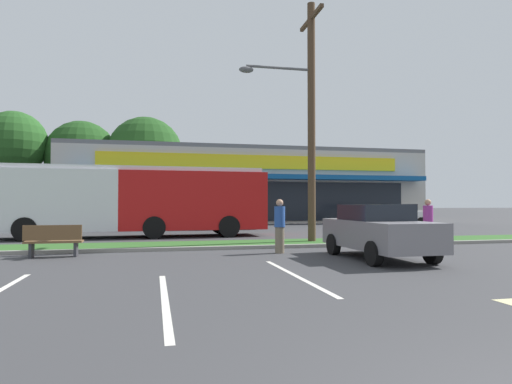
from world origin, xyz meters
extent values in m
cube|color=#2D5B23|center=(0.00, 14.00, 0.06)|extent=(56.00, 2.20, 0.12)
cube|color=gray|center=(0.00, 12.78, 0.06)|extent=(56.00, 0.24, 0.12)
cube|color=silver|center=(-2.71, 5.29, 0.00)|extent=(0.12, 4.80, 0.01)
cube|color=silver|center=(0.13, 7.07, 0.00)|extent=(0.12, 4.80, 0.01)
cube|color=#BCB7AD|center=(4.62, 35.92, 2.86)|extent=(28.78, 11.65, 5.71)
cube|color=black|center=(4.62, 30.06, 1.71)|extent=(24.18, 0.08, 2.97)
cube|color=#0F4C8C|center=(4.62, 29.40, 3.54)|extent=(27.05, 1.40, 0.35)
cube|color=yellow|center=(4.62, 30.02, 4.69)|extent=(23.02, 0.16, 1.03)
cube|color=slate|center=(4.62, 35.92, 5.86)|extent=(28.78, 11.65, 0.30)
cylinder|color=#473323|center=(-15.50, 42.23, 2.46)|extent=(0.44, 0.44, 4.91)
sphere|color=#23511E|center=(-15.50, 42.23, 7.12)|extent=(5.88, 5.88, 5.88)
cylinder|color=#473323|center=(-9.81, 43.32, 1.79)|extent=(0.44, 0.44, 3.59)
sphere|color=#1E4719|center=(-9.81, 43.32, 6.15)|extent=(6.84, 6.84, 6.84)
cylinder|color=#473323|center=(-3.76, 42.47, 1.81)|extent=(0.44, 0.44, 3.63)
sphere|color=#1E4719|center=(-3.76, 42.47, 6.39)|extent=(7.36, 7.36, 7.36)
cylinder|color=#4C3826|center=(3.08, 14.02, 4.72)|extent=(0.30, 0.30, 9.44)
cube|color=#4C3826|center=(3.08, 14.02, 8.84)|extent=(0.17, 2.40, 0.14)
cylinder|color=#59595B|center=(1.78, 14.04, 6.80)|extent=(2.60, 0.14, 0.10)
ellipsoid|color=#59595B|center=(0.48, 14.05, 6.65)|extent=(0.56, 0.32, 0.24)
cube|color=#B71414|center=(-1.07, 19.17, 1.70)|extent=(6.83, 2.72, 2.70)
cube|color=silver|center=(-7.22, 19.01, 1.70)|extent=(5.60, 2.69, 2.70)
cube|color=silver|center=(-3.84, 19.10, 3.15)|extent=(11.87, 2.59, 0.20)
cube|color=black|center=(-3.87, 20.40, 2.19)|extent=(11.32, 0.35, 1.19)
cylinder|color=black|center=(-8.11, 17.82, 0.50)|extent=(1.01, 0.33, 1.00)
cylinder|color=black|center=(-8.17, 20.16, 0.50)|extent=(1.01, 0.33, 1.00)
cylinder|color=black|center=(-2.88, 17.95, 0.50)|extent=(1.01, 0.33, 1.00)
cylinder|color=black|center=(-2.94, 20.30, 0.50)|extent=(1.01, 0.33, 1.00)
cylinder|color=black|center=(0.50, 18.04, 0.50)|extent=(1.01, 0.33, 1.00)
cylinder|color=black|center=(0.44, 20.38, 0.50)|extent=(1.01, 0.33, 1.00)
cube|color=brown|center=(-5.76, 11.86, 0.45)|extent=(1.60, 0.45, 0.06)
cube|color=brown|center=(-5.76, 11.67, 0.73)|extent=(1.60, 0.06, 0.44)
cube|color=#333338|center=(-5.16, 11.86, 0.23)|extent=(0.08, 0.36, 0.45)
cube|color=#333338|center=(-6.37, 11.86, 0.23)|extent=(0.08, 0.36, 0.45)
cube|color=silver|center=(12.97, 24.79, 0.68)|extent=(4.78, 1.74, 0.72)
cube|color=black|center=(13.21, 24.79, 1.28)|extent=(2.15, 1.53, 0.47)
cylinder|color=black|center=(11.49, 23.97, 0.32)|extent=(0.64, 0.22, 0.64)
cylinder|color=black|center=(11.49, 25.62, 0.32)|extent=(0.64, 0.22, 0.64)
cylinder|color=black|center=(14.45, 23.97, 0.32)|extent=(0.64, 0.22, 0.64)
cylinder|color=black|center=(14.45, 25.62, 0.32)|extent=(0.64, 0.22, 0.64)
cube|color=#515459|center=(1.23, 24.25, 0.69)|extent=(4.42, 1.77, 0.74)
cube|color=black|center=(1.01, 24.25, 1.26)|extent=(1.99, 1.56, 0.41)
cylinder|color=black|center=(2.60, 25.09, 0.32)|extent=(0.64, 0.22, 0.64)
cylinder|color=black|center=(2.60, 23.41, 0.32)|extent=(0.64, 0.22, 0.64)
cylinder|color=black|center=(-0.14, 25.09, 0.32)|extent=(0.64, 0.22, 0.64)
cylinder|color=black|center=(-0.14, 23.41, 0.32)|extent=(0.64, 0.22, 0.64)
cube|color=slate|center=(3.34, 9.28, 0.71)|extent=(1.77, 4.11, 0.77)
cube|color=black|center=(3.34, 9.48, 1.32)|extent=(1.55, 1.85, 0.45)
cylinder|color=black|center=(4.18, 8.00, 0.32)|extent=(0.22, 0.64, 0.64)
cylinder|color=black|center=(2.50, 8.00, 0.32)|extent=(0.22, 0.64, 0.64)
cylinder|color=black|center=(4.18, 10.55, 0.32)|extent=(0.22, 0.64, 0.64)
cylinder|color=black|center=(2.50, 10.55, 0.32)|extent=(0.22, 0.64, 0.64)
cube|color=#515459|center=(-3.65, 24.43, 0.69)|extent=(4.50, 1.77, 0.74)
cube|color=black|center=(-3.88, 24.43, 1.30)|extent=(2.02, 1.56, 0.48)
cylinder|color=black|center=(-2.26, 25.27, 0.32)|extent=(0.64, 0.22, 0.64)
cylinder|color=black|center=(-2.26, 23.59, 0.32)|extent=(0.64, 0.22, 0.64)
cylinder|color=black|center=(-5.05, 25.27, 0.32)|extent=(0.64, 0.22, 0.64)
cylinder|color=black|center=(-5.05, 23.59, 0.32)|extent=(0.64, 0.22, 0.64)
cylinder|color=#726651|center=(6.88, 12.12, 0.42)|extent=(0.30, 0.30, 0.84)
cylinder|color=#99338C|center=(6.88, 12.12, 1.17)|extent=(0.35, 0.35, 0.66)
sphere|color=tan|center=(6.88, 12.12, 1.62)|extent=(0.23, 0.23, 0.23)
cylinder|color=#726651|center=(1.00, 11.33, 0.41)|extent=(0.29, 0.29, 0.83)
cylinder|color=#264C99|center=(1.00, 11.33, 1.16)|extent=(0.35, 0.35, 0.66)
sphere|color=tan|center=(1.00, 11.33, 1.60)|extent=(0.23, 0.23, 0.23)
camera|label=1|loc=(-2.90, -2.13, 1.60)|focal=30.87mm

